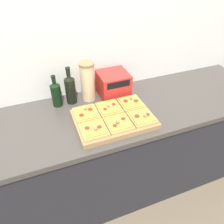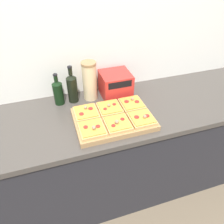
{
  "view_description": "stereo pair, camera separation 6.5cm",
  "coord_description": "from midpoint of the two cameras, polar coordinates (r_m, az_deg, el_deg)",
  "views": [
    {
      "loc": [
        -0.37,
        -0.83,
        1.84
      ],
      "look_at": [
        0.04,
        0.24,
        0.95
      ],
      "focal_mm": 35.0,
      "sensor_mm": 36.0,
      "label": 1
    },
    {
      "loc": [
        -0.31,
        -0.85,
        1.84
      ],
      "look_at": [
        0.04,
        0.24,
        0.95
      ],
      "focal_mm": 35.0,
      "sensor_mm": 36.0,
      "label": 2
    }
  ],
  "objects": [
    {
      "name": "pizza_slice_front_left",
      "position": [
        1.33,
        -3.84,
        -4.46
      ],
      "size": [
        0.15,
        0.16,
        0.05
      ],
      "color": "tan",
      "rests_on": "cutting_board"
    },
    {
      "name": "pizza_slice_front_right",
      "position": [
        1.42,
        9.08,
        -1.69
      ],
      "size": [
        0.15,
        0.16,
        0.05
      ],
      "color": "tan",
      "rests_on": "cutting_board"
    },
    {
      "name": "wine_bottle",
      "position": [
        1.61,
        -9.21,
        6.33
      ],
      "size": [
        0.08,
        0.08,
        0.28
      ],
      "color": "black",
      "rests_on": "kitchen_counter"
    },
    {
      "name": "pizza_slice_front_center",
      "position": [
        1.37,
        2.82,
        -3.05
      ],
      "size": [
        0.15,
        0.16,
        0.05
      ],
      "color": "tan",
      "rests_on": "cutting_board"
    },
    {
      "name": "kitchen_counter",
      "position": [
        1.84,
        -0.85,
        -11.21
      ],
      "size": [
        2.63,
        0.67,
        0.89
      ],
      "color": "#232328",
      "rests_on": "ground_plane"
    },
    {
      "name": "ground_plane",
      "position": [
        2.05,
        2.2,
        -26.0
      ],
      "size": [
        12.0,
        12.0,
        0.0
      ],
      "primitive_type": "plane",
      "color": "brown"
    },
    {
      "name": "pizza_slice_back_left",
      "position": [
        1.46,
        -5.55,
        -0.13
      ],
      "size": [
        0.15,
        0.16,
        0.05
      ],
      "color": "tan",
      "rests_on": "cutting_board"
    },
    {
      "name": "toaster_oven",
      "position": [
        1.67,
        2.03,
        7.2
      ],
      "size": [
        0.24,
        0.21,
        0.19
      ],
      "color": "red",
      "rests_on": "kitchen_counter"
    },
    {
      "name": "pizza_slice_back_right",
      "position": [
        1.54,
        6.4,
        2.16
      ],
      "size": [
        0.15,
        0.16,
        0.05
      ],
      "color": "tan",
      "rests_on": "cutting_board"
    },
    {
      "name": "wall_back",
      "position": [
        1.66,
        -4.88,
        16.95
      ],
      "size": [
        6.0,
        0.06,
        2.5
      ],
      "color": "silver",
      "rests_on": "ground_plane"
    },
    {
      "name": "grain_jar_tall",
      "position": [
        1.61,
        -4.69,
        8.1
      ],
      "size": [
        0.11,
        0.11,
        0.29
      ],
      "color": "beige",
      "rests_on": "kitchen_counter"
    },
    {
      "name": "pizza_slice_back_center",
      "position": [
        1.49,
        0.59,
        1.03
      ],
      "size": [
        0.15,
        0.16,
        0.05
      ],
      "color": "tan",
      "rests_on": "cutting_board"
    },
    {
      "name": "cutting_board",
      "position": [
        1.45,
        1.64,
        -1.91
      ],
      "size": [
        0.51,
        0.36,
        0.04
      ],
      "primitive_type": "cube",
      "color": "#A37A4C",
      "rests_on": "kitchen_counter"
    },
    {
      "name": "olive_oil_bottle",
      "position": [
        1.61,
        -12.79,
        5.15
      ],
      "size": [
        0.07,
        0.07,
        0.24
      ],
      "color": "black",
      "rests_on": "kitchen_counter"
    }
  ]
}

